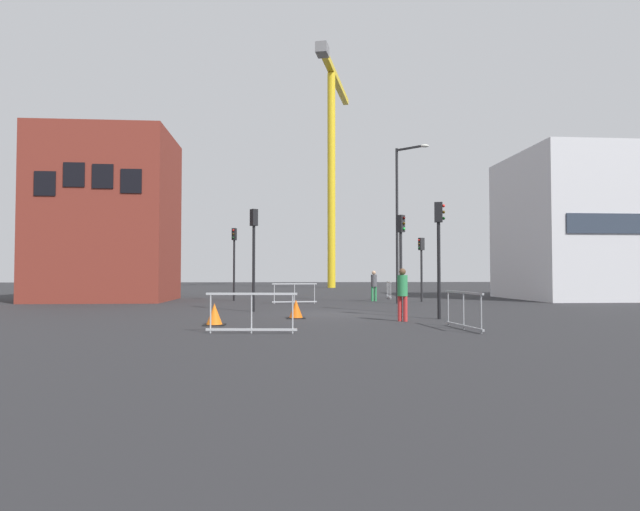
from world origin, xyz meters
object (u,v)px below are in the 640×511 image
traffic_light_median (254,243)px  traffic_cone_by_barrier (296,310)px  traffic_light_verge (421,258)px  traffic_light_island (439,241)px  pedestrian_waiting (402,290)px  traffic_light_near (401,247)px  traffic_cone_on_verge (214,315)px  streetlamp_tall (401,212)px  pedestrian_walking (374,283)px  traffic_light_crosswalk (234,252)px  construction_crane (332,141)px

traffic_light_median → traffic_cone_by_barrier: traffic_light_median is taller
traffic_light_verge → traffic_light_median: size_ratio=0.84×
traffic_light_island → traffic_cone_by_barrier: size_ratio=6.17×
pedestrian_waiting → traffic_light_verge: bearing=72.1°
traffic_light_verge → traffic_cone_by_barrier: (-7.46, -10.77, -2.15)m
traffic_light_near → traffic_cone_on_verge: (-6.94, -4.78, -2.36)m
streetlamp_tall → pedestrian_walking: streetlamp_tall is taller
traffic_light_median → pedestrian_walking: size_ratio=2.44×
traffic_light_median → traffic_light_crosswalk: (-1.58, 9.21, -0.02)m
traffic_cone_on_verge → construction_crane: bearing=79.7°
traffic_light_median → pedestrian_waiting: 7.37m
streetlamp_tall → traffic_cone_on_verge: size_ratio=12.35×
traffic_light_verge → traffic_cone_on_verge: size_ratio=5.39×
traffic_light_crosswalk → pedestrian_waiting: (6.76, -14.12, -1.82)m
traffic_light_median → streetlamp_tall: bearing=35.7°
streetlamp_tall → traffic_light_near: (-1.48, -6.44, -2.18)m
traffic_light_near → traffic_cone_on_verge: traffic_light_near is taller
construction_crane → traffic_cone_by_barrier: size_ratio=38.39×
traffic_light_near → traffic_light_crosswalk: traffic_light_crosswalk is taller
traffic_light_verge → pedestrian_walking: size_ratio=2.06×
traffic_light_median → traffic_light_near: bearing=-9.8°
pedestrian_walking → traffic_cone_by_barrier: 12.54m
traffic_light_island → pedestrian_walking: (-0.13, 12.23, -1.72)m
pedestrian_waiting → pedestrian_walking: bearing=84.0°
pedestrian_waiting → traffic_cone_on_verge: size_ratio=2.62×
construction_crane → pedestrian_waiting: (-1.90, -42.96, -15.77)m
traffic_light_verge → traffic_light_crosswalk: 10.89m
traffic_light_verge → traffic_light_median: 11.70m
traffic_light_near → traffic_light_crosswalk: bearing=126.6°
traffic_light_verge → pedestrian_walking: traffic_light_verge is taller
construction_crane → traffic_light_near: construction_crane is taller
pedestrian_walking → traffic_cone_on_verge: size_ratio=2.62×
traffic_light_median → traffic_light_island: bearing=-32.0°
pedestrian_waiting → traffic_light_island: bearing=27.0°
pedestrian_walking → pedestrian_waiting: pedestrian_waiting is taller
traffic_light_median → pedestrian_waiting: traffic_light_median is taller
construction_crane → traffic_light_verge: (2.05, -30.74, -14.34)m
construction_crane → traffic_cone_on_verge: size_ratio=37.92×
construction_crane → traffic_light_island: construction_crane is taller
pedestrian_walking → traffic_cone_by_barrier: bearing=-112.9°
traffic_cone_by_barrier → traffic_cone_on_verge: traffic_cone_on_verge is taller
streetlamp_tall → traffic_light_near: 6.96m
construction_crane → traffic_light_crosswalk: size_ratio=5.98×
streetlamp_tall → traffic_light_verge: 3.46m
construction_crane → traffic_light_crosswalk: 33.18m
traffic_light_island → traffic_light_crosswalk: (-8.25, 13.37, 0.10)m
traffic_light_near → pedestrian_walking: 9.27m
construction_crane → traffic_light_island: 44.48m
traffic_light_near → traffic_cone_by_barrier: (-4.36, -2.43, -2.37)m
traffic_light_median → traffic_cone_on_verge: size_ratio=6.38×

